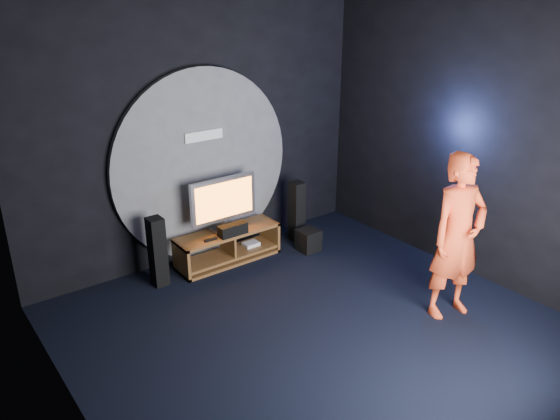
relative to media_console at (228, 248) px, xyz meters
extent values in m
plane|color=black|center=(-0.10, -2.05, -0.19)|extent=(5.00, 5.00, 0.00)
cube|color=black|center=(-0.10, 0.45, 1.56)|extent=(5.00, 0.04, 3.50)
cube|color=black|center=(-2.60, -2.05, 1.56)|extent=(0.04, 5.00, 3.50)
cube|color=black|center=(2.40, -2.05, 1.56)|extent=(0.04, 5.00, 3.50)
cylinder|color=#515156|center=(-0.10, 0.39, 1.11)|extent=(2.60, 0.08, 2.60)
cube|color=white|center=(-0.10, 0.34, 1.53)|extent=(0.55, 0.03, 0.13)
cube|color=brown|center=(-0.01, 0.00, 0.24)|extent=(1.46, 0.45, 0.04)
cube|color=brown|center=(-0.01, 0.00, -0.09)|extent=(1.42, 0.42, 0.04)
cube|color=brown|center=(-0.72, 0.00, 0.03)|extent=(0.04, 0.45, 0.45)
cube|color=brown|center=(0.70, 0.00, 0.03)|extent=(0.04, 0.45, 0.45)
cube|color=brown|center=(-0.01, 0.00, 0.07)|extent=(0.03, 0.40, 0.29)
cube|color=brown|center=(-0.01, 0.00, -0.17)|extent=(1.46, 0.45, 0.04)
cube|color=white|center=(0.37, 0.00, -0.05)|extent=(0.22, 0.16, 0.05)
cube|color=#A6A5AC|center=(-0.01, 0.07, 0.28)|extent=(0.36, 0.22, 0.04)
cylinder|color=#A6A5AC|center=(-0.01, 0.07, 0.35)|extent=(0.07, 0.07, 0.10)
cube|color=#A6A5AC|center=(-0.01, 0.07, 0.70)|extent=(0.97, 0.06, 0.60)
cube|color=orange|center=(-0.01, 0.04, 0.70)|extent=(0.87, 0.01, 0.49)
cube|color=black|center=(-0.01, -0.15, 0.33)|extent=(0.40, 0.15, 0.15)
cube|color=black|center=(-0.33, -0.12, 0.27)|extent=(0.18, 0.05, 0.02)
cube|color=black|center=(-1.04, -0.02, 0.26)|extent=(0.18, 0.20, 0.91)
cube|color=black|center=(1.17, -0.03, 0.26)|extent=(0.18, 0.20, 0.91)
cube|color=black|center=(1.09, -0.41, -0.04)|extent=(0.29, 0.29, 0.31)
imported|color=#EA461F|center=(1.37, -2.63, 0.76)|extent=(0.78, 0.59, 1.92)
camera|label=1|loc=(-3.47, -5.81, 3.31)|focal=35.00mm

